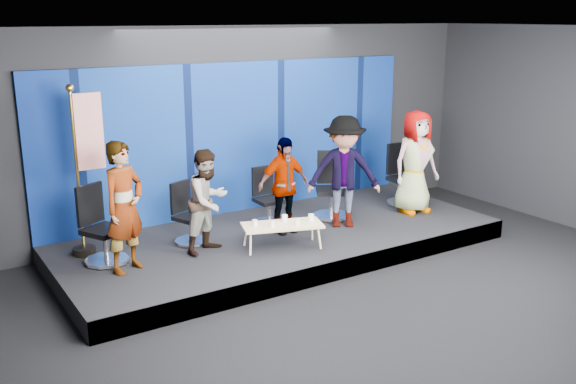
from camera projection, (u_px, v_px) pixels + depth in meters
name	position (u px, v px, depth m)	size (l,w,h in m)	color
ground	(382.00, 307.00, 8.32)	(10.00, 10.00, 0.00)	black
room_walls	(390.00, 121.00, 7.67)	(10.02, 8.02, 3.51)	black
riser	(281.00, 241.00, 10.31)	(7.00, 3.00, 0.30)	black
backdrop	(236.00, 138.00, 11.10)	(7.00, 0.08, 2.60)	navy
chair_a	(102.00, 238.00, 8.94)	(0.84, 0.84, 1.10)	silver
panelist_a	(124.00, 207.00, 8.51)	(0.65, 0.43, 1.79)	black
chair_b	(189.00, 223.00, 9.73)	(0.69, 0.69, 0.94)	silver
panelist_b	(208.00, 201.00, 9.27)	(0.74, 0.58, 1.53)	black
chair_c	(268.00, 205.00, 10.63)	(0.54, 0.54, 0.95)	silver
panelist_c	(284.00, 185.00, 10.10)	(0.90, 0.38, 1.54)	black
chair_d	(331.00, 196.00, 10.96)	(0.87, 0.87, 1.13)	silver
panelist_d	(344.00, 172.00, 10.36)	(1.18, 0.68, 1.83)	black
chair_e	(403.00, 185.00, 11.73)	(0.67, 0.67, 1.11)	silver
panelist_e	(415.00, 162.00, 11.11)	(0.88, 0.57, 1.80)	black
coffee_table	(282.00, 226.00, 9.52)	(1.28, 0.85, 0.36)	tan
mug_a	(255.00, 223.00, 9.42)	(0.08, 0.08, 0.09)	white
mug_b	(272.00, 224.00, 9.37)	(0.07, 0.07, 0.09)	white
mug_c	(285.00, 218.00, 9.64)	(0.08, 0.08, 0.10)	white
mug_d	(297.00, 222.00, 9.46)	(0.07, 0.07, 0.09)	white
mug_e	(311.00, 217.00, 9.66)	(0.09, 0.09, 0.10)	white
flag_stand	(86.00, 166.00, 9.04)	(0.56, 0.33, 2.46)	black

